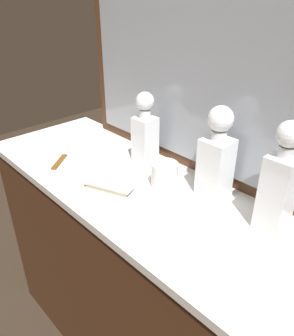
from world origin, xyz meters
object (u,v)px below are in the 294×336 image
Objects in this scene: crystal_tumbler_center at (164,176)px; porcelain_dish at (72,141)px; crystal_decanter_right at (145,135)px; silver_brush_center at (109,186)px; tortoiseshell_comb at (59,162)px; crystal_decanter_front at (278,189)px; crystal_decanter_left at (216,161)px.

porcelain_dish is (-0.52, -0.03, -0.03)m from crystal_tumbler_center.
crystal_decanter_right is at bearing 156.33° from crystal_tumbler_center.
tortoiseshell_comb is (-0.28, -0.02, -0.01)m from silver_brush_center.
crystal_decanter_front is at bearing -1.99° from crystal_decanter_right.
crystal_tumbler_center reaches higher than silver_brush_center.
porcelain_dish is (-0.66, -0.12, -0.11)m from crystal_decanter_left.
crystal_decanter_front is at bearing 6.07° from porcelain_dish.
silver_brush_center is 1.63× the size of tortoiseshell_comb.
silver_brush_center is at bearing -15.39° from porcelain_dish.
porcelain_dish is at bearing -173.93° from crystal_decanter_front.
crystal_decanter_right is 3.01× the size of crystal_tumbler_center.
crystal_tumbler_center is 0.43m from tortoiseshell_comb.
crystal_decanter_left is at bearing 25.52° from tortoiseshell_comb.
crystal_decanter_front is 3.53× the size of crystal_tumbler_center.
crystal_decanter_front is 0.79m from tortoiseshell_comb.
crystal_decanter_left is 0.60m from tortoiseshell_comb.
silver_brush_center is (-0.25, -0.23, -0.10)m from crystal_decanter_left.
crystal_tumbler_center is 0.51× the size of silver_brush_center.
crystal_decanter_front is 0.52m from silver_brush_center.
crystal_decanter_left reaches higher than porcelain_dish.
crystal_decanter_front reaches higher than porcelain_dish.
crystal_tumbler_center is at bearing -23.67° from crystal_decanter_right.
crystal_decanter_left is at bearing 10.09° from porcelain_dish.
crystal_decanter_front is 4.51× the size of porcelain_dish.
crystal_decanter_right reaches higher than crystal_tumbler_center.
crystal_decanter_right is 0.31m from crystal_decanter_left.
crystal_decanter_front is 0.89m from porcelain_dish.
tortoiseshell_comb is (0.13, -0.14, -0.00)m from porcelain_dish.
crystal_tumbler_center is 0.84× the size of tortoiseshell_comb.
crystal_decanter_right reaches higher than silver_brush_center.
silver_brush_center is at bearing 4.58° from tortoiseshell_comb.
porcelain_dish is (-0.34, -0.11, -0.10)m from crystal_decanter_right.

